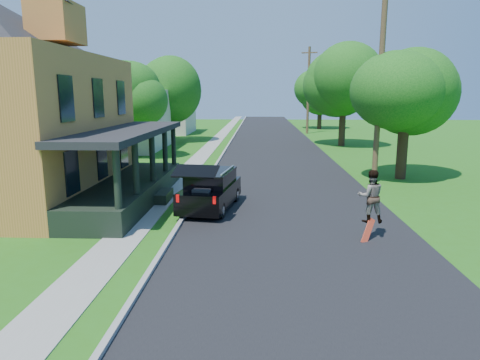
{
  "coord_description": "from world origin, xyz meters",
  "views": [
    {
      "loc": [
        -1.27,
        -11.84,
        4.52
      ],
      "look_at": [
        -1.93,
        3.0,
        1.57
      ],
      "focal_mm": 32.0,
      "sensor_mm": 36.0,
      "label": 1
    }
  ],
  "objects_px": {
    "black_suv": "(210,190)",
    "tree_right_near": "(406,80)",
    "utility_pole_near": "(380,82)",
    "skateboarder": "(371,196)"
  },
  "relations": [
    {
      "from": "skateboarder",
      "to": "tree_right_near",
      "type": "height_order",
      "value": "tree_right_near"
    },
    {
      "from": "tree_right_near",
      "to": "utility_pole_near",
      "type": "bearing_deg",
      "value": -148.26
    },
    {
      "from": "black_suv",
      "to": "utility_pole_near",
      "type": "height_order",
      "value": "utility_pole_near"
    },
    {
      "from": "tree_right_near",
      "to": "black_suv",
      "type": "bearing_deg",
      "value": -144.84
    },
    {
      "from": "black_suv",
      "to": "utility_pole_near",
      "type": "xyz_separation_m",
      "value": [
        8.05,
        5.81,
        4.36
      ]
    },
    {
      "from": "skateboarder",
      "to": "utility_pole_near",
      "type": "distance_m",
      "value": 10.25
    },
    {
      "from": "black_suv",
      "to": "utility_pole_near",
      "type": "distance_m",
      "value": 10.85
    },
    {
      "from": "black_suv",
      "to": "tree_right_near",
      "type": "height_order",
      "value": "tree_right_near"
    },
    {
      "from": "tree_right_near",
      "to": "utility_pole_near",
      "type": "xyz_separation_m",
      "value": [
        -1.64,
        -1.01,
        -0.13
      ]
    },
    {
      "from": "tree_right_near",
      "to": "utility_pole_near",
      "type": "relative_size",
      "value": 0.8
    }
  ]
}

